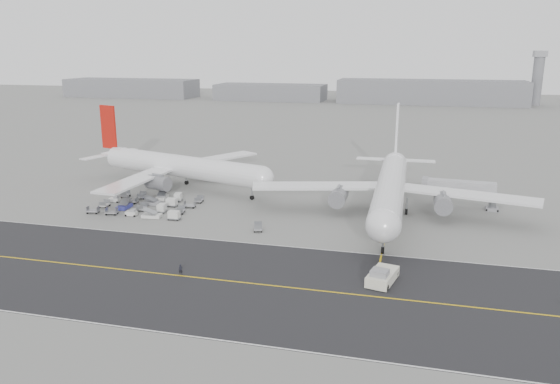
% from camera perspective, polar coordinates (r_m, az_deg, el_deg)
% --- Properties ---
extents(ground, '(700.00, 700.00, 0.00)m').
position_cam_1_polar(ground, '(98.44, -7.09, -4.52)').
color(ground, gray).
rests_on(ground, ground).
extents(taxiway, '(220.00, 59.00, 0.03)m').
position_cam_1_polar(taxiway, '(81.16, -8.38, -8.86)').
color(taxiway, '#252527').
rests_on(taxiway, ground).
extents(horizon_buildings, '(520.00, 28.00, 28.00)m').
position_cam_1_polar(horizon_buildings, '(347.88, 13.67, 9.01)').
color(horizon_buildings, gray).
rests_on(horizon_buildings, ground).
extents(control_tower, '(7.00, 7.00, 31.25)m').
position_cam_1_polar(control_tower, '(357.76, 25.32, 10.79)').
color(control_tower, gray).
rests_on(control_tower, ground).
extents(airliner_a, '(51.86, 50.82, 18.43)m').
position_cam_1_polar(airliner_a, '(132.25, -10.63, 2.72)').
color(airliner_a, white).
rests_on(airliner_a, ground).
extents(airliner_b, '(56.61, 57.25, 19.74)m').
position_cam_1_polar(airliner_b, '(110.92, 11.49, 0.56)').
color(airliner_b, white).
rests_on(airliner_b, ground).
extents(pushback_tug, '(4.53, 8.78, 2.47)m').
position_cam_1_polar(pushback_tug, '(79.63, 10.62, -8.65)').
color(pushback_tug, silver).
rests_on(pushback_tug, ground).
extents(jet_bridge, '(15.75, 4.03, 5.90)m').
position_cam_1_polar(jet_bridge, '(119.53, 18.29, 0.35)').
color(jet_bridge, gray).
rests_on(jet_bridge, ground).
extents(gse_cluster, '(26.76, 22.11, 1.84)m').
position_cam_1_polar(gse_cluster, '(117.86, -13.71, -1.59)').
color(gse_cluster, '#97979C').
rests_on(gse_cluster, ground).
extents(stray_dolly, '(2.09, 2.75, 1.50)m').
position_cam_1_polar(stray_dolly, '(100.21, -2.30, -4.07)').
color(stray_dolly, silver).
rests_on(stray_dolly, ground).
extents(ground_crew_a, '(0.69, 0.55, 1.64)m').
position_cam_1_polar(ground_crew_a, '(82.30, -10.34, -7.99)').
color(ground_crew_a, black).
rests_on(ground_crew_a, ground).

